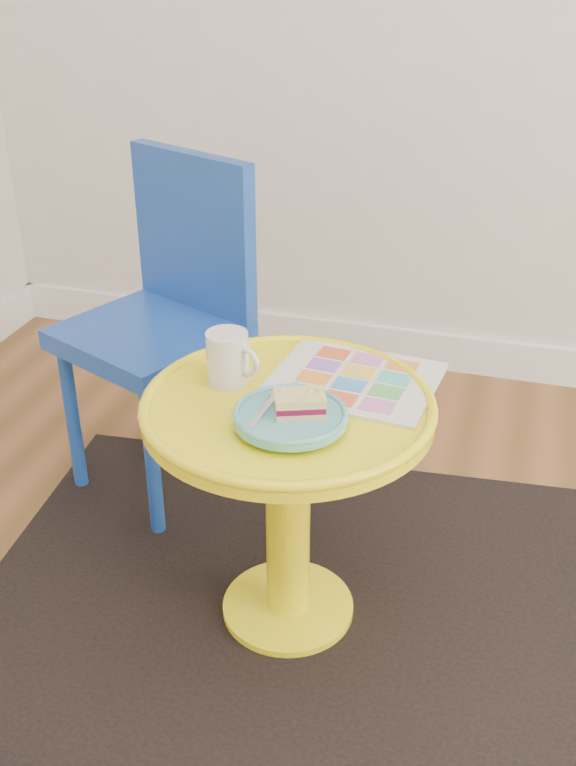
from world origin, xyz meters
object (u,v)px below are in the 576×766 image
(side_table, at_px, (288,468))
(mug, at_px, (228,357))
(plate, at_px, (290,417))
(newspaper, at_px, (354,380))
(chair, at_px, (168,307))

(side_table, xyz_separation_m, mug, (-0.12, 0.04, 0.19))
(mug, distance_m, plate, 0.19)
(side_table, relative_size, newspaper, 1.75)
(mug, height_order, plate, mug)
(chair, height_order, newspaper, chair)
(newspaper, xyz_separation_m, plate, (-0.07, -0.19, 0.02))
(side_table, height_order, newspaper, newspaper)
(side_table, bearing_deg, chair, 135.11)
(side_table, relative_size, mug, 4.82)
(chair, relative_size, plate, 4.14)
(chair, bearing_deg, mug, -28.62)
(newspaper, height_order, mug, mug)
(side_table, distance_m, mug, 0.23)
(chair, relative_size, newspaper, 2.68)
(newspaper, bearing_deg, side_table, -124.18)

